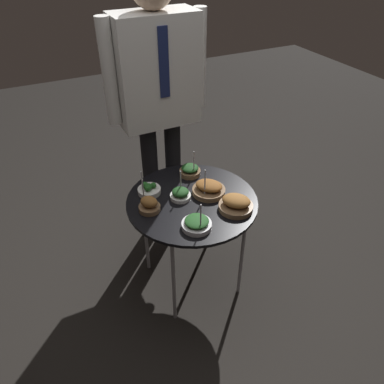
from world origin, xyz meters
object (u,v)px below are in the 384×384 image
object	(u,v)px
bowl_spinach_near_rim	(180,194)
bowl_spinach_mid_right	(197,224)
bowl_broccoli_front_right	(149,189)
waiter_figure	(157,85)
bowl_spinach_mid_left	(190,170)
bowl_roast_back_left	(149,205)
bowl_roast_far_rim	(236,204)
serving_cart	(192,206)
bowl_roast_back_right	(209,189)

from	to	relation	value
bowl_spinach_near_rim	bowl_spinach_mid_right	bearing A→B (deg)	-96.44
bowl_spinach_near_rim	bowl_broccoli_front_right	size ratio (longest dim) A/B	1.10
bowl_broccoli_front_right	waiter_figure	world-z (taller)	waiter_figure
bowl_spinach_mid_left	bowl_broccoli_front_right	bearing A→B (deg)	-166.76
bowl_roast_back_left	waiter_figure	size ratio (longest dim) A/B	0.11
bowl_spinach_mid_right	bowl_spinach_near_rim	xyz separation A→B (m)	(0.03, 0.25, 0.00)
bowl_roast_far_rim	serving_cart	bearing A→B (deg)	134.37
bowl_spinach_near_rim	bowl_broccoli_front_right	distance (m)	0.18
bowl_spinach_mid_right	bowl_roast_far_rim	size ratio (longest dim) A/B	0.92
bowl_spinach_mid_right	bowl_roast_back_right	distance (m)	0.29
waiter_figure	bowl_roast_back_right	bearing A→B (deg)	-84.29
bowl_spinach_mid_right	bowl_roast_back_left	bearing A→B (deg)	125.11
bowl_roast_back_right	bowl_roast_far_rim	bearing A→B (deg)	-71.91
bowl_roast_back_right	bowl_broccoli_front_right	xyz separation A→B (m)	(-0.29, 0.14, -0.01)
bowl_roast_far_rim	bowl_spinach_near_rim	bearing A→B (deg)	135.59
serving_cart	bowl_roast_far_rim	world-z (taller)	bowl_roast_far_rim
bowl_roast_far_rim	bowl_spinach_near_rim	size ratio (longest dim) A/B	1.20
bowl_roast_back_left	bowl_broccoli_front_right	world-z (taller)	bowl_roast_back_left
bowl_spinach_near_rim	waiter_figure	bearing A→B (deg)	79.05
serving_cart	bowl_roast_far_rim	size ratio (longest dim) A/B	3.85
bowl_spinach_near_rim	bowl_broccoli_front_right	xyz separation A→B (m)	(-0.13, 0.12, -0.00)
waiter_figure	bowl_broccoli_front_right	bearing A→B (deg)	-120.12
bowl_spinach_mid_right	bowl_broccoli_front_right	world-z (taller)	bowl_spinach_mid_right
bowl_roast_back_right	bowl_broccoli_front_right	distance (m)	0.32
bowl_roast_far_rim	bowl_spinach_near_rim	xyz separation A→B (m)	(-0.21, 0.21, -0.01)
bowl_spinach_near_rim	bowl_roast_back_left	size ratio (longest dim) A/B	0.84
serving_cart	bowl_broccoli_front_right	xyz separation A→B (m)	(-0.18, 0.16, 0.06)
bowl_spinach_mid_right	bowl_roast_far_rim	distance (m)	0.25
bowl_roast_back_right	bowl_spinach_near_rim	bearing A→B (deg)	169.64
bowl_spinach_mid_right	serving_cart	bearing A→B (deg)	69.74
bowl_roast_far_rim	bowl_broccoli_front_right	world-z (taller)	bowl_broccoli_front_right
bowl_roast_far_rim	bowl_broccoli_front_right	xyz separation A→B (m)	(-0.35, 0.33, -0.01)
bowl_spinach_near_rim	bowl_roast_back_left	world-z (taller)	bowl_roast_back_left
serving_cart	bowl_roast_back_left	distance (m)	0.25
bowl_roast_back_left	waiter_figure	xyz separation A→B (m)	(0.29, 0.54, 0.40)
bowl_spinach_mid_right	bowl_roast_back_left	world-z (taller)	bowl_roast_back_left
bowl_roast_far_rim	bowl_spinach_near_rim	world-z (taller)	bowl_spinach_near_rim
serving_cart	bowl_spinach_mid_left	xyz separation A→B (m)	(0.10, 0.22, 0.07)
bowl_roast_back_right	bowl_spinach_mid_right	bearing A→B (deg)	-129.88
serving_cart	bowl_spinach_near_rim	bearing A→B (deg)	140.21
bowl_roast_far_rim	bowl_roast_back_left	distance (m)	0.44
bowl_spinach_near_rim	waiter_figure	world-z (taller)	waiter_figure
serving_cart	bowl_roast_back_right	xyz separation A→B (m)	(0.11, 0.01, 0.07)
bowl_roast_far_rim	waiter_figure	distance (m)	0.84
serving_cart	bowl_spinach_near_rim	distance (m)	0.09
serving_cart	bowl_roast_back_left	world-z (taller)	bowl_roast_back_left
serving_cart	bowl_spinach_mid_left	world-z (taller)	bowl_spinach_mid_left
bowl_roast_back_right	bowl_spinach_mid_left	world-z (taller)	bowl_roast_back_right
bowl_roast_back_left	bowl_broccoli_front_right	size ratio (longest dim) A/B	1.32
bowl_spinach_mid_right	bowl_spinach_mid_left	distance (m)	0.46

